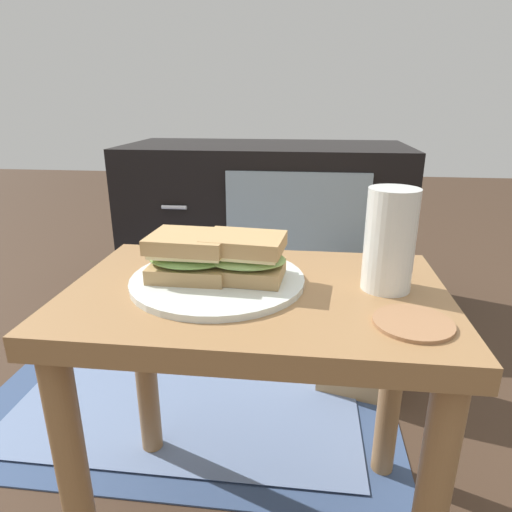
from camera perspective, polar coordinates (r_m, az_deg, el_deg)
The scene contains 9 objects.
side_table at distance 0.70m, azimuth 0.02°, elevation -10.89°, with size 0.56×0.36×0.46m.
tv_cabinet at distance 1.62m, azimuth 1.18°, elevation 3.85°, with size 0.96×0.46×0.58m.
area_rug at distance 1.21m, azimuth -8.35°, elevation -17.30°, with size 1.02×0.64×0.01m.
plate at distance 0.68m, azimuth -4.94°, elevation -3.06°, with size 0.26×0.26×0.01m, color silver.
sandwich_front at distance 0.67m, azimuth -8.50°, elevation 0.07°, with size 0.13×0.10×0.07m.
sandwich_back at distance 0.66m, azimuth -1.49°, elevation -0.13°, with size 0.13×0.10×0.07m.
beer_glass at distance 0.66m, azimuth 16.77°, elevation 1.66°, with size 0.07×0.07×0.15m.
coaster at distance 0.59m, azimuth 19.53°, elevation -8.09°, with size 0.10×0.10×0.01m, color #996B47.
paper_bag at distance 1.20m, azimuth 13.57°, elevation -9.42°, with size 0.23×0.22×0.32m.
Camera 1 is at (0.07, -0.60, 0.72)m, focal length 31.14 mm.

